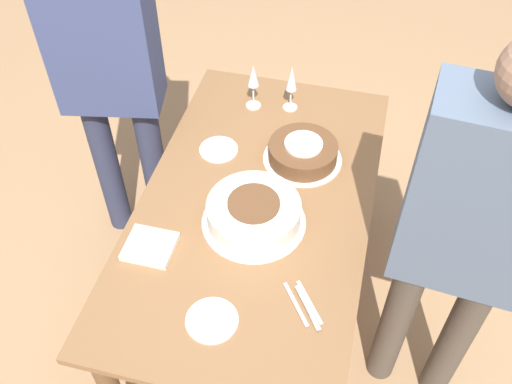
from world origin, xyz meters
The scene contains 12 objects.
ground_plane centered at (0.00, 0.00, 0.00)m, with size 12.00×12.00×0.00m, color #A87F56.
dining_table centered at (0.00, 0.00, 0.61)m, with size 1.49×0.84×0.72m.
cake_center_white centered at (-0.10, -0.02, 0.77)m, with size 0.37×0.37×0.11m.
cake_front_chocolate centered at (0.26, -0.12, 0.76)m, with size 0.31×0.31×0.09m.
wine_glass_near centered at (0.56, -0.01, 0.86)m, with size 0.06×0.06×0.21m.
wine_glass_far centered at (0.53, 0.14, 0.86)m, with size 0.06×0.06×0.21m.
dessert_plate_left centered at (-0.51, 0.01, 0.72)m, with size 0.16×0.16×0.01m.
dessert_plate_right centered at (0.23, 0.21, 0.72)m, with size 0.15×0.15×0.01m.
fork_pile centered at (-0.39, -0.26, 0.73)m, with size 0.17×0.15×0.01m.
napkin_stack centered at (-0.30, 0.30, 0.73)m, with size 0.15×0.16×0.02m.
person_cutting centered at (-0.17, -0.69, 0.97)m, with size 0.26×0.42×1.62m.
person_watching centered at (0.34, 0.69, 0.99)m, with size 0.29×0.44×1.64m.
Camera 1 is at (-1.35, -0.34, 2.28)m, focal length 40.00 mm.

